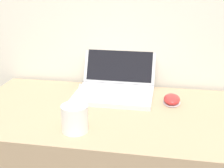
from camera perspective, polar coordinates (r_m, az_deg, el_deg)
laptop at (r=1.40m, az=0.72°, el=0.12°), size 0.34×0.34×0.21m
drink_cup at (r=1.07m, az=-6.82°, el=-6.15°), size 0.09×0.09×0.17m
computer_mouse at (r=1.32m, az=10.89°, el=-2.83°), size 0.07×0.11×0.03m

